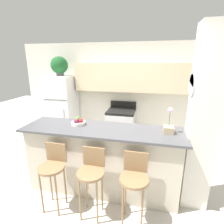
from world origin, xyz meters
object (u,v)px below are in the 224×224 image
(bar_stool_mid, at_px, (92,173))
(fruit_bowl, at_px, (78,122))
(stove_range, at_px, (121,127))
(bar_stool_right, at_px, (134,179))
(potted_plant_on_fridge, at_px, (59,66))
(orchid_vase, at_px, (169,127))
(bar_stool_left, at_px, (53,168))
(refrigerator, at_px, (63,109))

(bar_stool_mid, distance_m, fruit_bowl, 0.87)
(stove_range, xyz_separation_m, bar_stool_right, (0.56, -2.27, 0.19))
(stove_range, relative_size, potted_plant_on_fridge, 2.26)
(stove_range, distance_m, potted_plant_on_fridge, 2.20)
(potted_plant_on_fridge, bearing_deg, orchid_vase, -33.15)
(bar_stool_left, xyz_separation_m, bar_stool_right, (1.14, 0.00, 0.00))
(fruit_bowl, bearing_deg, bar_stool_right, -30.85)
(bar_stool_right, height_order, potted_plant_on_fridge, potted_plant_on_fridge)
(refrigerator, distance_m, stove_range, 1.64)
(bar_stool_right, xyz_separation_m, fruit_bowl, (-0.98, 0.59, 0.49))
(bar_stool_left, bearing_deg, stove_range, 75.66)
(stove_range, bearing_deg, orchid_vase, -60.31)
(bar_stool_mid, relative_size, potted_plant_on_fridge, 2.06)
(bar_stool_right, bearing_deg, orchid_vase, 53.08)
(stove_range, xyz_separation_m, bar_stool_left, (-0.58, -2.27, 0.19))
(refrigerator, bearing_deg, bar_stool_mid, -54.75)
(refrigerator, distance_m, bar_stool_right, 3.10)
(orchid_vase, bearing_deg, bar_stool_mid, -150.63)
(refrigerator, distance_m, bar_stool_left, 2.46)
(stove_range, xyz_separation_m, fruit_bowl, (-0.42, -1.68, 0.68))
(refrigerator, height_order, stove_range, refrigerator)
(stove_range, bearing_deg, bar_stool_right, -76.15)
(bar_stool_mid, bearing_deg, potted_plant_on_fridge, 125.25)
(stove_range, relative_size, bar_stool_mid, 1.10)
(orchid_vase, bearing_deg, bar_stool_right, -126.92)
(refrigerator, distance_m, potted_plant_on_fridge, 1.12)
(orchid_vase, height_order, fruit_bowl, orchid_vase)
(bar_stool_left, relative_size, potted_plant_on_fridge, 2.06)
(potted_plant_on_fridge, bearing_deg, bar_stool_mid, -54.75)
(potted_plant_on_fridge, distance_m, orchid_vase, 3.16)
(bar_stool_left, distance_m, potted_plant_on_fridge, 2.79)
(refrigerator, height_order, bar_stool_mid, refrigerator)
(stove_range, bearing_deg, bar_stool_mid, -90.26)
(refrigerator, height_order, bar_stool_left, refrigerator)
(bar_stool_right, xyz_separation_m, potted_plant_on_fridge, (-2.15, 2.23, 1.33))
(refrigerator, bearing_deg, orchid_vase, -33.15)
(refrigerator, xyz_separation_m, fruit_bowl, (1.16, -1.64, 0.27))
(refrigerator, bearing_deg, fruit_bowl, -54.72)
(stove_range, relative_size, bar_stool_left, 1.10)
(bar_stool_left, bearing_deg, orchid_vase, 19.64)
(bar_stool_mid, distance_m, bar_stool_right, 0.57)
(bar_stool_mid, height_order, fruit_bowl, fruit_bowl)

